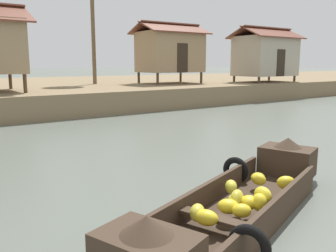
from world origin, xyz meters
The scene contains 4 objects.
ground_plane centered at (0.00, 10.00, 0.00)m, with size 300.00×300.00×0.00m, color #596056.
banana_boat centered at (-0.04, 4.26, 0.32)m, with size 5.35×2.80×0.90m.
stilt_house_mid_left centered at (9.79, 20.18, 3.16)m, with size 4.55×3.19×3.89m.
stilt_house_mid_right centered at (16.33, 17.81, 2.93)m, with size 4.83×3.17×3.78m.
Camera 1 is at (-3.94, 0.60, 2.39)m, focal length 38.39 mm.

